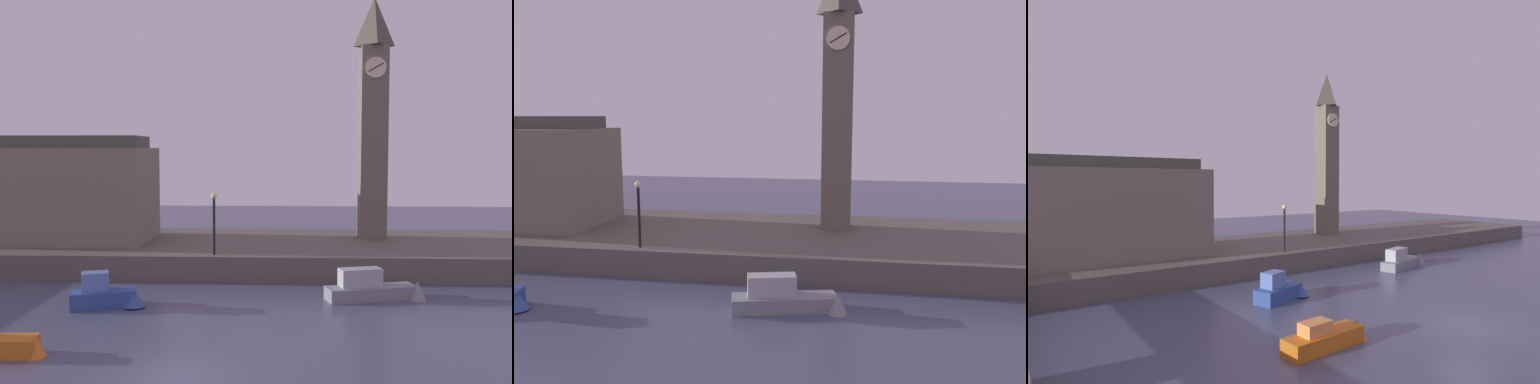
% 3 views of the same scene
% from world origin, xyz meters
% --- Properties ---
extents(far_embankment, '(70.00, 12.00, 1.50)m').
position_xyz_m(far_embankment, '(0.00, 20.00, 0.75)').
color(far_embankment, '#5B544C').
rests_on(far_embankment, ground).
extents(clock_tower, '(2.00, 2.06, 16.53)m').
position_xyz_m(clock_tower, '(10.09, 21.81, 10.04)').
color(clock_tower, '#6B6051').
rests_on(clock_tower, far_embankment).
extents(streetlamp, '(0.36, 0.36, 3.62)m').
position_xyz_m(streetlamp, '(-0.17, 14.81, 3.78)').
color(streetlamp, black).
rests_on(streetlamp, far_embankment).
extents(boat_cruiser_grey, '(5.43, 2.36, 1.81)m').
position_xyz_m(boat_cruiser_grey, '(8.72, 10.69, 0.54)').
color(boat_cruiser_grey, gray).
rests_on(boat_cruiser_grey, ground).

